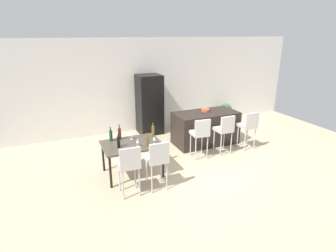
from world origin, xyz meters
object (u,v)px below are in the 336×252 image
object	(u,v)px
wine_bottle_end	(147,141)
wine_glass_left	(154,138)
wine_bottle_right	(153,131)
dining_table	(132,146)
wine_glass_middle	(138,141)
wine_bottle_far	(111,135)
wine_glass_near	(131,134)
dining_chair_far	(157,158)
wine_bottle_corner	(120,134)
dining_chair_near	(129,163)
fruit_bowl	(206,110)
kitchen_island	(205,128)
bar_chair_middle	(225,128)
bar_chair_right	(249,125)
wine_bottle_inner	(118,142)
bar_chair_left	(200,132)
refrigerator	(149,104)
potted_plant	(225,111)

from	to	relation	value
wine_bottle_end	wine_glass_left	world-z (taller)	wine_bottle_end
wine_bottle_right	wine_glass_left	bearing A→B (deg)	-106.73
dining_table	wine_glass_middle	xyz separation A→B (m)	(0.08, -0.20, 0.19)
wine_bottle_end	wine_bottle_right	size ratio (longest dim) A/B	0.88
dining_table	wine_bottle_far	size ratio (longest dim) A/B	3.84
wine_glass_left	wine_glass_near	size ratio (longest dim) A/B	1.00
wine_bottle_right	wine_bottle_end	bearing A→B (deg)	-123.02
dining_chair_far	wine_bottle_corner	world-z (taller)	wine_bottle_corner
dining_chair_near	fruit_bowl	bearing A→B (deg)	34.29
kitchen_island	dining_chair_near	size ratio (longest dim) A/B	1.70
bar_chair_middle	bar_chair_right	world-z (taller)	same
kitchen_island	wine_bottle_corner	xyz separation A→B (m)	(-2.61, -0.60, 0.42)
wine_bottle_inner	wine_bottle_right	xyz separation A→B (m)	(0.88, 0.30, 0.01)
wine_bottle_far	wine_glass_near	distance (m)	0.45
bar_chair_right	wine_glass_left	world-z (taller)	bar_chair_right
dining_chair_far	wine_glass_left	xyz separation A→B (m)	(0.16, 0.61, 0.17)
dining_chair_near	wine_glass_left	xyz separation A→B (m)	(0.74, 0.61, 0.17)
kitchen_island	wine_bottle_end	size ratio (longest dim) A/B	6.10
wine_bottle_right	wine_glass_left	distance (m)	0.43
bar_chair_left	wine_bottle_corner	bearing A→B (deg)	173.66
bar_chair_left	fruit_bowl	bearing A→B (deg)	53.79
wine_glass_near	refrigerator	bearing A→B (deg)	61.05
dining_chair_near	wine_bottle_inner	bearing A→B (deg)	91.86
wine_glass_left	wine_glass_middle	world-z (taller)	same
bar_chair_middle	wine_glass_middle	size ratio (longest dim) A/B	6.03
wine_bottle_far	wine_glass_left	world-z (taller)	wine_bottle_far
dining_chair_far	wine_bottle_far	world-z (taller)	wine_bottle_far
dining_chair_far	refrigerator	distance (m)	3.39
dining_chair_near	wine_bottle_right	world-z (taller)	wine_bottle_right
bar_chair_right	fruit_bowl	xyz separation A→B (m)	(-0.80, 0.94, 0.26)
wine_glass_left	refrigerator	bearing A→B (deg)	72.67
bar_chair_left	wine_bottle_right	world-z (taller)	wine_bottle_right
kitchen_island	wine_glass_left	world-z (taller)	kitchen_island
dining_table	wine_glass_middle	world-z (taller)	wine_glass_middle
dining_chair_far	potted_plant	distance (m)	5.01
refrigerator	bar_chair_right	bearing A→B (deg)	-48.69
bar_chair_middle	refrigerator	xyz separation A→B (m)	(-1.24, 2.29, 0.22)
wine_bottle_corner	wine_glass_middle	distance (m)	0.61
dining_chair_near	wine_glass_near	size ratio (longest dim) A/B	6.03
kitchen_island	potted_plant	size ratio (longest dim) A/B	2.69
bar_chair_right	dining_chair_near	xyz separation A→B (m)	(-3.57, -0.95, 0.00)
bar_chair_middle	fruit_bowl	world-z (taller)	bar_chair_middle
wine_bottle_far	potted_plant	world-z (taller)	wine_bottle_far
bar_chair_right	wine_glass_middle	distance (m)	3.22
bar_chair_middle	refrigerator	bearing A→B (deg)	118.54
kitchen_island	wine_glass_near	size ratio (longest dim) A/B	10.29
bar_chair_left	wine_bottle_end	size ratio (longest dim) A/B	3.58
wine_bottle_end	wine_glass_left	bearing A→B (deg)	18.79
wine_bottle_inner	potted_plant	bearing A→B (deg)	29.54
wine_bottle_end	wine_glass_middle	distance (m)	0.20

